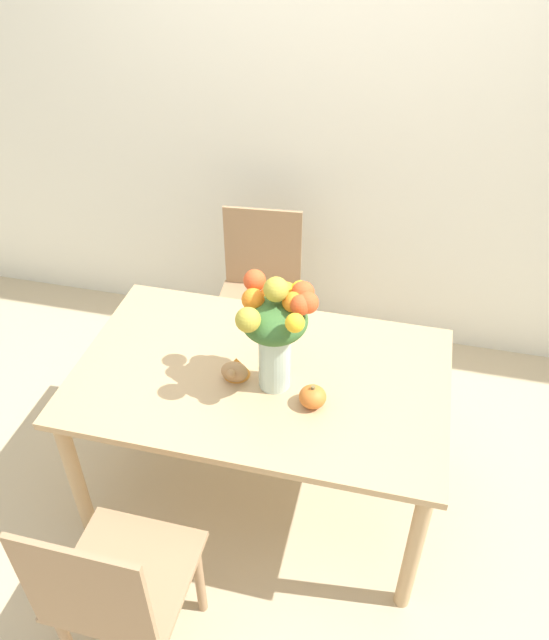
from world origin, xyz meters
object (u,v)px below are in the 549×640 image
Objects in this scene: dining_chair_near_window at (259,296)px; pumpkin at (313,397)px; dining_chair_far_side at (117,591)px; flower_vase at (276,325)px; turkey_figurine at (236,369)px.

pumpkin is at bearing -69.40° from dining_chair_near_window.
dining_chair_near_window is 1.65m from dining_chair_far_side.
turkey_figurine is (-0.16, -0.00, -0.24)m from flower_vase.
pumpkin is 0.11× the size of dining_chair_far_side.
dining_chair_far_side reaches higher than pumpkin.
dining_chair_far_side is at bearing -124.13° from pumpkin.
dining_chair_far_side is (-0.48, -0.71, -0.28)m from pumpkin.
turkey_figurine is 0.86m from dining_chair_far_side.
flower_vase is at bearing 0.72° from turkey_figurine.
pumpkin is (0.16, -0.08, -0.24)m from flower_vase.
dining_chair_near_window is (-0.29, 0.86, -0.53)m from flower_vase.
turkey_figurine is 0.15× the size of dining_chair_near_window.
dining_chair_near_window is 1.00× the size of dining_chair_far_side.
dining_chair_near_window is (-0.45, 0.93, -0.28)m from pumpkin.
dining_chair_far_side is at bearing -102.20° from turkey_figurine.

